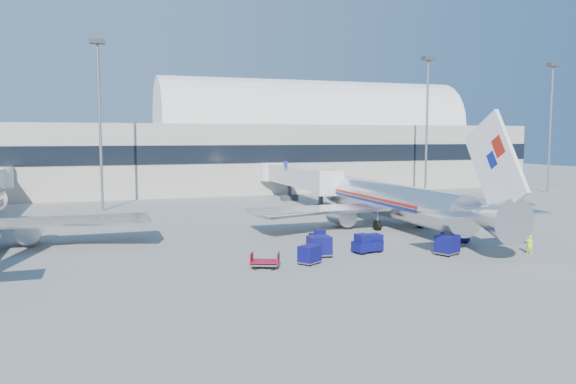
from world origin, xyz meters
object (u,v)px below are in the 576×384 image
object	(u,v)px
mast_west	(99,99)
cart_open_red	(265,263)
cart_train_a	(372,242)
barrier_mid	(496,222)
jetbridge_near	(294,176)
barrier_near	(471,223)
airliner_main	(395,201)
tug_left	(318,237)
cart_solo_near	(447,244)
cart_solo_far	(514,230)
cart_train_c	(309,254)
cart_train_b	(319,246)
mast_far_east	(551,109)
ramp_worker	(529,244)
tug_right	(454,234)
tug_lead	(366,244)
mast_east	(427,106)
barrier_far	(520,221)

from	to	relation	value
mast_west	cart_open_red	xyz separation A→B (m)	(11.34, -39.11, -14.38)
cart_train_a	barrier_mid	bearing A→B (deg)	19.33
jetbridge_near	barrier_near	bearing A→B (deg)	-70.15
airliner_main	tug_left	world-z (taller)	airliner_main
cart_solo_near	cart_open_red	distance (m)	15.81
barrier_mid	mast_west	bearing A→B (deg)	145.86
cart_solo_far	cart_train_c	bearing A→B (deg)	-146.54
tug_left	cart_train_b	xyz separation A→B (m)	(-2.16, -5.65, 0.32)
airliner_main	cart_train_c	world-z (taller)	airliner_main
cart_train_a	cart_train_b	world-z (taller)	cart_train_b
jetbridge_near	cart_train_b	world-z (taller)	jetbridge_near
tug_left	cart_train_a	distance (m)	5.77
jetbridge_near	mast_far_east	xyz separation A→B (m)	(47.40, -0.81, 10.86)
ramp_worker	jetbridge_near	bearing A→B (deg)	-21.48
tug_right	tug_lead	bearing A→B (deg)	-139.47
barrier_mid	tug_right	xyz separation A→B (m)	(-10.12, -6.59, 0.31)
cart_train_c	barrier_near	bearing A→B (deg)	-8.35
mast_west	mast_far_east	world-z (taller)	same
mast_east	mast_far_east	size ratio (longest dim) A/B	1.00
airliner_main	cart_train_b	distance (m)	17.55
tug_right	cart_solo_near	size ratio (longest dim) A/B	1.22
jetbridge_near	barrier_mid	world-z (taller)	jetbridge_near
cart_open_red	mast_east	bearing A→B (deg)	68.78
airliner_main	cart_train_b	size ratio (longest dim) A/B	18.18
barrier_far	tug_left	bearing A→B (deg)	-173.17
cart_train_c	ramp_worker	xyz separation A→B (m)	(19.01, -2.37, 0.03)
tug_right	airliner_main	bearing A→B (deg)	127.21
barrier_far	tug_lead	distance (m)	25.00
ramp_worker	mast_west	bearing A→B (deg)	9.36
barrier_near	cart_train_b	xyz separation A→B (m)	(-21.33, -8.73, 0.47)
airliner_main	cart_solo_far	world-z (taller)	airliner_main
mast_far_east	cart_open_red	distance (m)	76.09
mast_far_east	tug_left	bearing A→B (deg)	-151.04
mast_west	cart_solo_far	distance (m)	53.37
tug_left	ramp_worker	world-z (taller)	ramp_worker
barrier_mid	cart_solo_far	bearing A→B (deg)	-117.92
mast_west	mast_far_east	bearing A→B (deg)	0.00
tug_lead	cart_train_b	xyz separation A→B (m)	(-4.42, -0.24, 0.16)
tug_lead	tug_right	bearing A→B (deg)	-1.62
barrier_near	ramp_worker	world-z (taller)	ramp_worker
jetbridge_near	barrier_far	world-z (taller)	jetbridge_near
airliner_main	cart_solo_far	size ratio (longest dim) A/B	15.44
mast_west	tug_lead	distance (m)	44.42
mast_west	cart_solo_near	size ratio (longest dim) A/B	9.69
tug_left	barrier_mid	bearing A→B (deg)	-85.34
tug_left	cart_solo_far	size ratio (longest dim) A/B	0.86
barrier_mid	barrier_far	xyz separation A→B (m)	(3.30, 0.00, 0.00)
mast_far_east	cart_train_b	world-z (taller)	mast_far_east
cart_train_a	ramp_worker	size ratio (longest dim) A/B	1.08
jetbridge_near	mast_east	xyz separation A→B (m)	(22.40, -0.81, 10.86)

